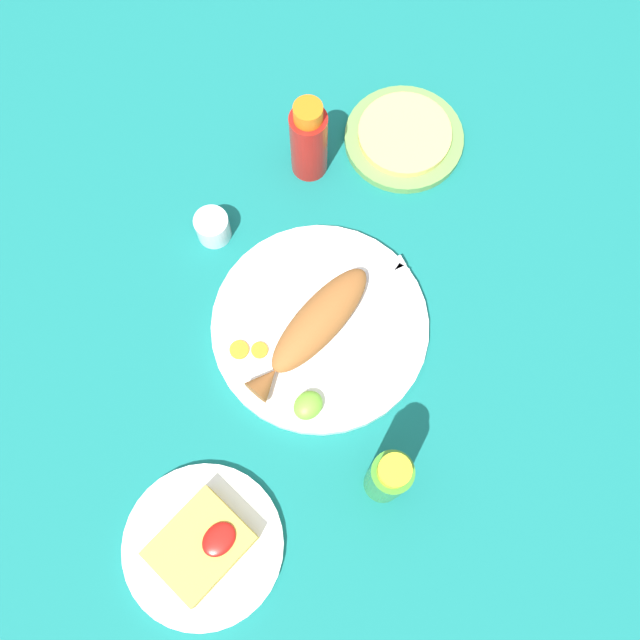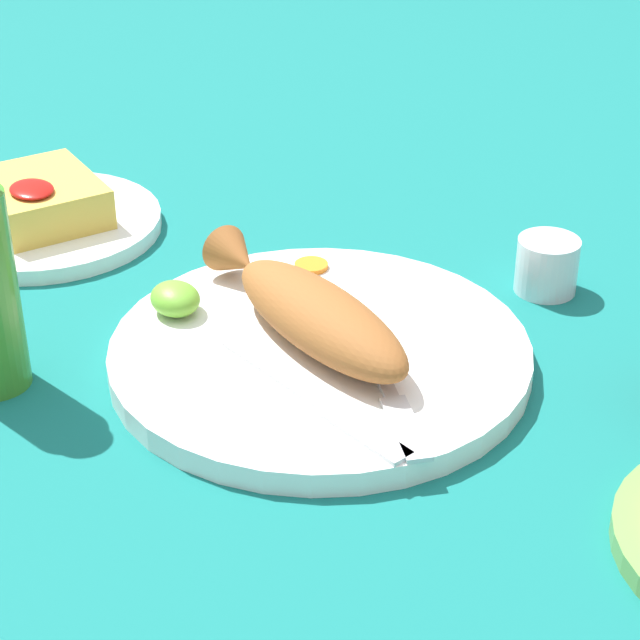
{
  "view_description": "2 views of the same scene",
  "coord_description": "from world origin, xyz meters",
  "px_view_note": "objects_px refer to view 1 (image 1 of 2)",
  "views": [
    {
      "loc": [
        -0.22,
        -0.21,
        0.97
      ],
      "look_at": [
        0.0,
        0.0,
        0.04
      ],
      "focal_mm": 40.0,
      "sensor_mm": 36.0,
      "label": 1
    },
    {
      "loc": [
        0.61,
        -0.38,
        0.46
      ],
      "look_at": [
        0.0,
        0.0,
        0.04
      ],
      "focal_mm": 65.0,
      "sensor_mm": 36.0,
      "label": 2
    }
  ],
  "objects_px": {
    "main_plate": "(320,326)",
    "tortilla_plate": "(404,139)",
    "fork_far": "(375,309)",
    "side_plate_fries": "(203,546)",
    "fried_fish": "(314,326)",
    "hot_sauce_bottle_red": "(309,141)",
    "hot_sauce_bottle_green": "(388,478)",
    "fork_near": "(354,283)",
    "salt_cup": "(211,230)"
  },
  "relations": [
    {
      "from": "main_plate",
      "to": "tortilla_plate",
      "type": "relative_size",
      "value": 1.67
    },
    {
      "from": "fork_far",
      "to": "side_plate_fries",
      "type": "xyz_separation_m",
      "value": [
        -0.39,
        -0.05,
        -0.01
      ]
    },
    {
      "from": "fried_fish",
      "to": "hot_sauce_bottle_red",
      "type": "height_order",
      "value": "hot_sauce_bottle_red"
    },
    {
      "from": "main_plate",
      "to": "hot_sauce_bottle_green",
      "type": "xyz_separation_m",
      "value": [
        -0.1,
        -0.21,
        0.07
      ]
    },
    {
      "from": "fried_fish",
      "to": "hot_sauce_bottle_red",
      "type": "distance_m",
      "value": 0.27
    },
    {
      "from": "fork_near",
      "to": "tortilla_plate",
      "type": "xyz_separation_m",
      "value": [
        0.23,
        0.11,
        -0.01
      ]
    },
    {
      "from": "fried_fish",
      "to": "tortilla_plate",
      "type": "bearing_deg",
      "value": 16.41
    },
    {
      "from": "salt_cup",
      "to": "tortilla_plate",
      "type": "relative_size",
      "value": 0.27
    },
    {
      "from": "salt_cup",
      "to": "tortilla_plate",
      "type": "xyz_separation_m",
      "value": [
        0.32,
        -0.1,
        -0.01
      ]
    },
    {
      "from": "salt_cup",
      "to": "side_plate_fries",
      "type": "relative_size",
      "value": 0.24
    },
    {
      "from": "fork_near",
      "to": "fried_fish",
      "type": "bearing_deg",
      "value": -155.39
    },
    {
      "from": "fried_fish",
      "to": "fork_far",
      "type": "distance_m",
      "value": 0.09
    },
    {
      "from": "hot_sauce_bottle_red",
      "to": "side_plate_fries",
      "type": "xyz_separation_m",
      "value": [
        -0.5,
        -0.28,
        -0.06
      ]
    },
    {
      "from": "hot_sauce_bottle_red",
      "to": "tortilla_plate",
      "type": "distance_m",
      "value": 0.17
    },
    {
      "from": "fork_near",
      "to": "salt_cup",
      "type": "height_order",
      "value": "salt_cup"
    },
    {
      "from": "salt_cup",
      "to": "hot_sauce_bottle_green",
      "type": "bearing_deg",
      "value": -102.91
    },
    {
      "from": "main_plate",
      "to": "side_plate_fries",
      "type": "relative_size",
      "value": 1.47
    },
    {
      "from": "fork_far",
      "to": "hot_sauce_bottle_red",
      "type": "relative_size",
      "value": 1.21
    },
    {
      "from": "main_plate",
      "to": "fried_fish",
      "type": "height_order",
      "value": "fried_fish"
    },
    {
      "from": "side_plate_fries",
      "to": "fork_far",
      "type": "bearing_deg",
      "value": 7.64
    },
    {
      "from": "fried_fish",
      "to": "salt_cup",
      "type": "relative_size",
      "value": 4.6
    },
    {
      "from": "side_plate_fries",
      "to": "fork_near",
      "type": "bearing_deg",
      "value": 14.03
    },
    {
      "from": "fork_far",
      "to": "salt_cup",
      "type": "bearing_deg",
      "value": 96.92
    },
    {
      "from": "fried_fish",
      "to": "tortilla_plate",
      "type": "distance_m",
      "value": 0.35
    },
    {
      "from": "main_plate",
      "to": "hot_sauce_bottle_red",
      "type": "distance_m",
      "value": 0.27
    },
    {
      "from": "salt_cup",
      "to": "hot_sauce_bottle_red",
      "type": "bearing_deg",
      "value": -7.45
    },
    {
      "from": "main_plate",
      "to": "side_plate_fries",
      "type": "distance_m",
      "value": 0.33
    },
    {
      "from": "fried_fish",
      "to": "tortilla_plate",
      "type": "relative_size",
      "value": 1.26
    },
    {
      "from": "main_plate",
      "to": "tortilla_plate",
      "type": "distance_m",
      "value": 0.33
    },
    {
      "from": "hot_sauce_bottle_red",
      "to": "main_plate",
      "type": "bearing_deg",
      "value": -133.22
    },
    {
      "from": "fork_near",
      "to": "fork_far",
      "type": "distance_m",
      "value": 0.05
    },
    {
      "from": "tortilla_plate",
      "to": "hot_sauce_bottle_green",
      "type": "bearing_deg",
      "value": -141.87
    },
    {
      "from": "side_plate_fries",
      "to": "tortilla_plate",
      "type": "relative_size",
      "value": 1.13
    },
    {
      "from": "fried_fish",
      "to": "hot_sauce_bottle_red",
      "type": "bearing_deg",
      "value": 41.76
    },
    {
      "from": "fork_far",
      "to": "salt_cup",
      "type": "height_order",
      "value": "salt_cup"
    },
    {
      "from": "tortilla_plate",
      "to": "main_plate",
      "type": "bearing_deg",
      "value": -159.8
    },
    {
      "from": "fried_fish",
      "to": "fork_near",
      "type": "height_order",
      "value": "fried_fish"
    },
    {
      "from": "fork_far",
      "to": "hot_sauce_bottle_green",
      "type": "xyz_separation_m",
      "value": [
        -0.17,
        -0.17,
        0.06
      ]
    },
    {
      "from": "hot_sauce_bottle_green",
      "to": "fork_near",
      "type": "bearing_deg",
      "value": 50.2
    },
    {
      "from": "fried_fish",
      "to": "side_plate_fries",
      "type": "xyz_separation_m",
      "value": [
        -0.31,
        -0.09,
        -0.03
      ]
    },
    {
      "from": "fried_fish",
      "to": "salt_cup",
      "type": "bearing_deg",
      "value": 84.44
    },
    {
      "from": "hot_sauce_bottle_green",
      "to": "fried_fish",
      "type": "bearing_deg",
      "value": 67.07
    },
    {
      "from": "main_plate",
      "to": "hot_sauce_bottle_green",
      "type": "height_order",
      "value": "hot_sauce_bottle_green"
    },
    {
      "from": "fork_near",
      "to": "side_plate_fries",
      "type": "bearing_deg",
      "value": -145.68
    },
    {
      "from": "main_plate",
      "to": "tortilla_plate",
      "type": "bearing_deg",
      "value": 20.2
    },
    {
      "from": "fork_near",
      "to": "salt_cup",
      "type": "relative_size",
      "value": 3.54
    },
    {
      "from": "main_plate",
      "to": "salt_cup",
      "type": "distance_m",
      "value": 0.22
    },
    {
      "from": "fried_fish",
      "to": "hot_sauce_bottle_red",
      "type": "xyz_separation_m",
      "value": [
        0.19,
        0.19,
        0.03
      ]
    },
    {
      "from": "side_plate_fries",
      "to": "hot_sauce_bottle_red",
      "type": "bearing_deg",
      "value": 29.7
    },
    {
      "from": "fork_near",
      "to": "tortilla_plate",
      "type": "distance_m",
      "value": 0.26
    }
  ]
}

